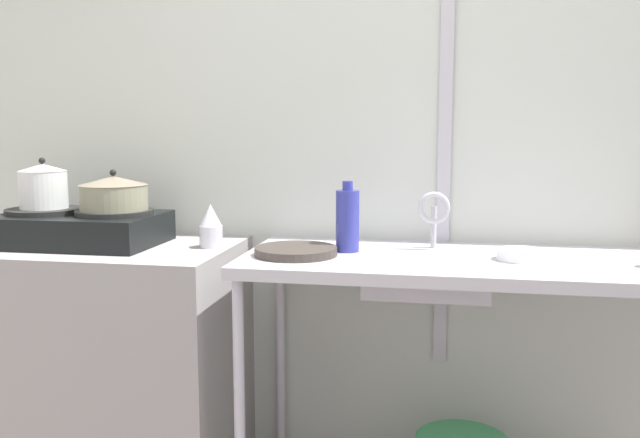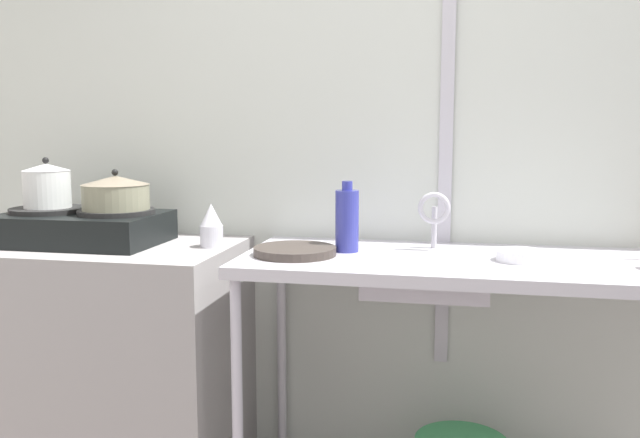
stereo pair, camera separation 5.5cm
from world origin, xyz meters
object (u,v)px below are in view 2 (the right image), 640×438
stove (83,227)px  bottle_by_sink (347,220)px  faucet (434,212)px  frying_pan (295,251)px  pot_on_right_burner (116,192)px  percolator (211,226)px  pot_on_left_burner (47,186)px  sink_basin (426,275)px  small_bowl_on_drainboard (520,256)px

stove → bottle_by_sink: bearing=2.2°
faucet → stove: bearing=-174.2°
stove → faucet: size_ratio=2.83×
faucet → frying_pan: 0.51m
pot_on_right_burner → percolator: 0.38m
stove → pot_on_left_burner: size_ratio=3.09×
pot_on_right_burner → frying_pan: 0.72m
bottle_by_sink → pot_on_right_burner: bearing=-177.5°
pot_on_right_burner → sink_basin: size_ratio=0.60×
sink_basin → bottle_by_sink: (-0.28, 0.05, 0.17)m
small_bowl_on_drainboard → stove: bearing=179.4°
percolator → bottle_by_sink: bottle_by_sink is taller
frying_pan → stove: bearing=175.4°
pot_on_right_burner → small_bowl_on_drainboard: 1.45m
faucet → frying_pan: size_ratio=0.74×
frying_pan → sink_basin: bearing=7.7°
percolator → bottle_by_sink: bearing=1.2°
pot_on_right_burner → faucet: 1.16m
bottle_by_sink → faucet: bearing=17.5°
percolator → sink_basin: size_ratio=0.39×
pot_on_left_burner → percolator: bearing=2.5°
sink_basin → frying_pan: size_ratio=1.46×
sink_basin → small_bowl_on_drainboard: small_bowl_on_drainboard is taller
pot_on_left_burner → bottle_by_sink: size_ratio=0.77×
small_bowl_on_drainboard → bottle_by_sink: bearing=174.6°
sink_basin → stove: bearing=179.6°
stove → small_bowl_on_drainboard: stove is taller
faucet → bottle_by_sink: 0.31m
faucet → bottle_by_sink: bottle_by_sink is taller
percolator → faucet: (0.79, 0.10, 0.06)m
small_bowl_on_drainboard → percolator: bearing=177.7°
sink_basin → small_bowl_on_drainboard: 0.31m
stove → sink_basin: (1.28, -0.01, -0.13)m
stove → frying_pan: stove is taller
sink_basin → bottle_by_sink: bottle_by_sink is taller
pot_on_right_burner → faucet: size_ratio=1.19×
stove → small_bowl_on_drainboard: 1.58m
pot_on_left_burner → pot_on_right_burner: bearing=0.0°
stove → bottle_by_sink: 1.00m
stove → frying_pan: 0.84m
pot_on_right_burner → frying_pan: bearing=-5.6°
bottle_by_sink → small_bowl_on_drainboard: bearing=-5.4°
sink_basin → small_bowl_on_drainboard: size_ratio=2.64×
sink_basin → frying_pan: frying_pan is taller
pot_on_right_burner → bottle_by_sink: size_ratio=1.00×
sink_basin → pot_on_left_burner: bearing=179.7°
stove → frying_pan: bearing=-4.6°
pot_on_left_burner → frying_pan: (0.98, -0.07, -0.20)m
pot_on_left_burner → sink_basin: pot_on_left_burner is taller
pot_on_left_burner → pot_on_right_burner: (0.28, 0.00, -0.02)m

